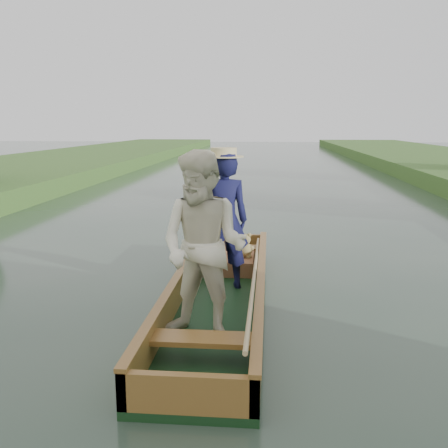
{
  "coord_description": "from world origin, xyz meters",
  "views": [
    {
      "loc": [
        0.59,
        -5.89,
        2.26
      ],
      "look_at": [
        0.0,
        0.6,
        0.95
      ],
      "focal_mm": 40.0,
      "sensor_mm": 36.0,
      "label": 1
    }
  ],
  "objects": [
    {
      "name": "ground",
      "position": [
        0.0,
        0.0,
        0.0
      ],
      "size": [
        120.0,
        120.0,
        0.0
      ],
      "primitive_type": "plane",
      "color": "#283D30",
      "rests_on": "ground"
    },
    {
      "name": "punt",
      "position": [
        -0.02,
        -0.29,
        0.74
      ],
      "size": [
        1.17,
        5.0,
        2.02
      ],
      "color": "black",
      "rests_on": "ground"
    },
    {
      "name": "trees_far",
      "position": [
        3.96,
        8.74,
        2.41
      ],
      "size": [
        21.77,
        11.4,
        4.15
      ],
      "color": "#47331E",
      "rests_on": "ground"
    }
  ]
}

